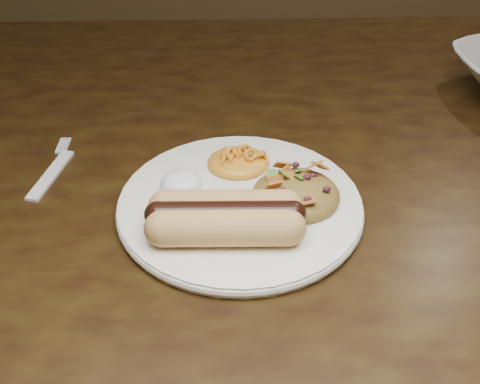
{
  "coord_description": "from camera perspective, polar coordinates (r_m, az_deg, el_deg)",
  "views": [
    {
      "loc": [
        -0.05,
        -0.61,
        1.13
      ],
      "look_at": [
        -0.04,
        -0.14,
        0.77
      ],
      "focal_mm": 42.0,
      "sensor_mm": 36.0,
      "label": 1
    }
  ],
  "objects": [
    {
      "name": "sour_cream",
      "position": [
        0.61,
        -6.05,
        1.31
      ],
      "size": [
        0.06,
        0.06,
        0.03
      ],
      "primitive_type": "ellipsoid",
      "rotation": [
        0.0,
        0.0,
        -0.31
      ],
      "color": "white",
      "rests_on": "plate"
    },
    {
      "name": "mac_and_cheese",
      "position": [
        0.65,
        -0.18,
        3.72
      ],
      "size": [
        0.08,
        0.07,
        0.03
      ],
      "primitive_type": "ellipsoid",
      "rotation": [
        0.0,
        0.0,
        -0.11
      ],
      "color": "orange",
      "rests_on": "plate"
    },
    {
      "name": "hotdog",
      "position": [
        0.55,
        -1.5,
        -2.52
      ],
      "size": [
        0.13,
        0.07,
        0.04
      ],
      "rotation": [
        0.0,
        0.0,
        -0.02
      ],
      "color": "tan",
      "rests_on": "plate"
    },
    {
      "name": "taco_salad",
      "position": [
        0.6,
        5.75,
        0.45
      ],
      "size": [
        0.09,
        0.09,
        0.04
      ],
      "rotation": [
        0.0,
        0.0,
        -0.27
      ],
      "color": "#B44827",
      "rests_on": "plate"
    },
    {
      "name": "fork",
      "position": [
        0.7,
        -18.67,
        1.67
      ],
      "size": [
        0.05,
        0.14,
        0.0
      ],
      "primitive_type": "cube",
      "rotation": [
        0.0,
        0.0,
        -0.21
      ],
      "color": "white",
      "rests_on": "table"
    },
    {
      "name": "plate",
      "position": [
        0.61,
        0.0,
        -1.27
      ],
      "size": [
        0.29,
        0.29,
        0.01
      ],
      "primitive_type": "cylinder",
      "rotation": [
        0.0,
        0.0,
        0.1
      ],
      "color": "white",
      "rests_on": "table"
    },
    {
      "name": "table",
      "position": [
        0.78,
        2.41,
        -0.79
      ],
      "size": [
        1.6,
        0.9,
        0.75
      ],
      "color": "black",
      "rests_on": "floor"
    }
  ]
}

